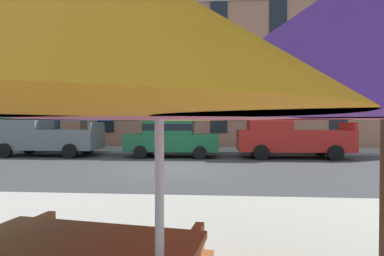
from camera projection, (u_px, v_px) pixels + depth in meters
The scene contains 8 objects.
ground_plane at pixel (169, 168), 11.08m from camera, with size 120.00×120.00×0.00m, color #38383A.
sidewalk_far at pixel (187, 150), 17.85m from camera, with size 56.00×3.60×0.12m, color gray.
apartment_building at pixel (196, 66), 25.90m from camera, with size 37.35×12.08×12.80m.
pickup_gray at pixel (43, 135), 15.27m from camera, with size 5.10×2.12×2.20m.
sedan_green at pixel (171, 137), 14.78m from camera, with size 4.40×1.98×1.78m.
pickup_red at pixel (288, 136), 14.36m from camera, with size 5.10×2.12×2.20m.
street_tree_left at pixel (81, 76), 17.90m from camera, with size 3.59×3.28×6.03m.
patio_umbrella at pixel (159, 81), 1.97m from camera, with size 3.68×3.68×2.23m.
Camera 1 is at (1.66, -10.95, 1.66)m, focal length 28.83 mm.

